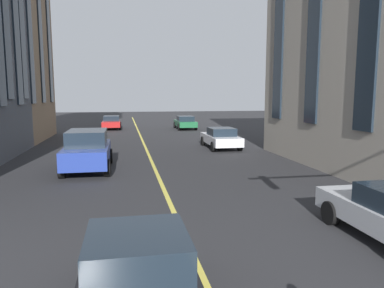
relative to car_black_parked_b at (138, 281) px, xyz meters
name	(u,v)px	position (x,y,z in m)	size (l,w,h in m)	color
lane_centre_line	(151,160)	(14.06, -1.26, -0.70)	(80.00, 0.16, 0.01)	#D8C64C
car_black_parked_b	(138,281)	(0.00, 0.00, 0.00)	(3.90, 1.89, 1.40)	black
car_blue_mid	(88,150)	(12.10, 1.83, 0.27)	(4.70, 2.14, 1.88)	navy
car_green_parked_a	(185,122)	(31.86, -6.16, 0.00)	(4.40, 1.95, 1.37)	#1E6038
car_red_oncoming	(111,122)	(33.36, 1.38, 0.00)	(4.40, 1.95, 1.37)	#B21E1E
car_white_near	(221,138)	(17.83, -6.16, 0.00)	(4.40, 1.95, 1.37)	silver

